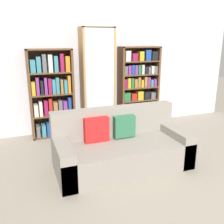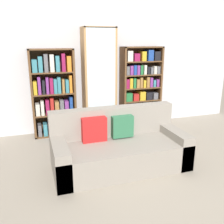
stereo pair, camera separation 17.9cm
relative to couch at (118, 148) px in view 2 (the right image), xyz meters
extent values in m
plane|color=gray|center=(0.32, -0.52, -0.29)|extent=(16.00, 16.00, 0.00)
cube|color=silver|center=(0.32, 1.81, 1.06)|extent=(6.16, 0.06, 2.70)
cube|color=gray|center=(0.00, -0.06, -0.09)|extent=(1.93, 0.87, 0.39)
cube|color=gray|center=(0.00, 0.28, 0.33)|extent=(1.93, 0.20, 0.45)
cube|color=gray|center=(-0.86, -0.06, -0.03)|extent=(0.20, 0.87, 0.51)
cube|color=gray|center=(0.87, -0.06, -0.03)|extent=(0.20, 0.87, 0.51)
cube|color=red|center=(-0.33, 0.12, 0.28)|extent=(0.36, 0.12, 0.36)
cube|color=#2D6B47|center=(0.10, 0.12, 0.28)|extent=(0.32, 0.12, 0.32)
cube|color=brown|center=(-1.14, 1.60, 0.55)|extent=(0.04, 0.32, 1.66)
cube|color=brown|center=(-0.36, 1.60, 0.55)|extent=(0.04, 0.32, 1.66)
cube|color=brown|center=(-0.75, 1.60, 1.37)|extent=(0.82, 0.32, 0.02)
cube|color=brown|center=(-0.75, 1.60, -0.27)|extent=(0.82, 0.32, 0.02)
cube|color=brown|center=(-0.75, 1.76, 0.55)|extent=(0.82, 0.01, 1.66)
cube|color=brown|center=(-0.75, 1.60, 0.14)|extent=(0.74, 0.32, 0.02)
cube|color=brown|center=(-0.75, 1.60, 0.55)|extent=(0.74, 0.32, 0.02)
cube|color=brown|center=(-0.75, 1.60, 0.95)|extent=(0.74, 0.32, 0.02)
cube|color=#5B5B60|center=(-1.06, 1.59, -0.15)|extent=(0.07, 0.24, 0.23)
cube|color=teal|center=(-0.96, 1.59, -0.14)|extent=(0.07, 0.24, 0.23)
cube|color=#1E4293|center=(-0.86, 1.59, -0.13)|extent=(0.08, 0.24, 0.26)
cube|color=black|center=(-0.75, 1.59, -0.15)|extent=(0.09, 0.24, 0.22)
cube|color=#8E1947|center=(-0.65, 1.59, -0.14)|extent=(0.08, 0.24, 0.24)
cube|color=olive|center=(-0.55, 1.59, -0.13)|extent=(0.09, 0.24, 0.27)
cube|color=teal|center=(-0.44, 1.59, -0.11)|extent=(0.08, 0.24, 0.31)
cube|color=beige|center=(-1.07, 1.59, 0.27)|extent=(0.08, 0.24, 0.22)
cube|color=beige|center=(-0.98, 1.59, 0.29)|extent=(0.06, 0.24, 0.28)
cube|color=#8E1947|center=(-0.89, 1.59, 0.30)|extent=(0.07, 0.24, 0.29)
cube|color=#AD231E|center=(-0.80, 1.59, 0.31)|extent=(0.06, 0.24, 0.32)
cube|color=olive|center=(-0.71, 1.59, 0.28)|extent=(0.08, 0.24, 0.24)
cube|color=#5B5B60|center=(-0.62, 1.59, 0.29)|extent=(0.07, 0.24, 0.27)
cube|color=#7A3384|center=(-0.53, 1.59, 0.28)|extent=(0.07, 0.24, 0.25)
cube|color=#1E4293|center=(-0.44, 1.59, 0.31)|extent=(0.06, 0.24, 0.32)
cube|color=gold|center=(-1.08, 1.59, 0.68)|extent=(0.06, 0.24, 0.24)
cube|color=#7A3384|center=(-1.01, 1.59, 0.72)|extent=(0.05, 0.24, 0.32)
cube|color=black|center=(-0.93, 1.59, 0.69)|extent=(0.05, 0.24, 0.26)
cube|color=#7A3384|center=(-0.86, 1.59, 0.71)|extent=(0.05, 0.24, 0.31)
cube|color=#8E1947|center=(-0.79, 1.59, 0.71)|extent=(0.06, 0.24, 0.29)
cube|color=teal|center=(-0.72, 1.59, 0.69)|extent=(0.06, 0.24, 0.27)
cube|color=teal|center=(-0.65, 1.59, 0.71)|extent=(0.06, 0.24, 0.30)
cube|color=olive|center=(-0.57, 1.59, 0.69)|extent=(0.04, 0.24, 0.26)
cube|color=teal|center=(-0.50, 1.59, 0.68)|extent=(0.06, 0.24, 0.25)
cube|color=orange|center=(-0.43, 1.59, 0.72)|extent=(0.05, 0.24, 0.33)
cube|color=teal|center=(-1.06, 1.59, 1.08)|extent=(0.09, 0.24, 0.23)
cube|color=teal|center=(-0.96, 1.59, 1.11)|extent=(0.07, 0.24, 0.28)
cube|color=#5B5B60|center=(-0.86, 1.59, 1.13)|extent=(0.07, 0.24, 0.32)
cube|color=beige|center=(-0.75, 1.59, 1.12)|extent=(0.07, 0.24, 0.32)
cube|color=teal|center=(-0.65, 1.59, 1.11)|extent=(0.07, 0.24, 0.29)
cube|color=#8E1947|center=(-0.55, 1.59, 1.13)|extent=(0.06, 0.24, 0.33)
cube|color=orange|center=(-0.44, 1.59, 1.10)|extent=(0.08, 0.24, 0.28)
cube|color=#AD7F4C|center=(-0.15, 1.58, 0.74)|extent=(0.04, 0.36, 2.06)
cube|color=#AD7F4C|center=(0.45, 1.58, 0.74)|extent=(0.04, 0.36, 2.06)
cube|color=#AD7F4C|center=(0.15, 1.58, 1.76)|extent=(0.64, 0.36, 0.02)
cube|color=#AD7F4C|center=(0.15, 1.58, -0.27)|extent=(0.64, 0.36, 0.02)
cube|color=#AD7F4C|center=(0.15, 1.76, 0.74)|extent=(0.64, 0.01, 2.06)
cube|color=silver|center=(0.15, 1.41, 0.74)|extent=(0.56, 0.01, 2.03)
cube|color=#AD7F4C|center=(0.15, 1.58, 0.14)|extent=(0.56, 0.32, 0.02)
cube|color=#AD7F4C|center=(0.15, 1.58, 0.54)|extent=(0.56, 0.32, 0.02)
cube|color=#AD7F4C|center=(0.15, 1.58, 0.94)|extent=(0.56, 0.32, 0.02)
cube|color=#AD7F4C|center=(0.15, 1.58, 1.34)|extent=(0.56, 0.32, 0.02)
cylinder|color=silver|center=(-0.04, 1.58, -0.22)|extent=(0.01, 0.01, 0.09)
cone|color=silver|center=(-0.04, 1.58, -0.12)|extent=(0.09, 0.09, 0.10)
cylinder|color=silver|center=(0.09, 1.58, -0.22)|extent=(0.01, 0.01, 0.09)
cone|color=silver|center=(0.09, 1.58, -0.12)|extent=(0.09, 0.09, 0.10)
cylinder|color=silver|center=(0.21, 1.58, -0.22)|extent=(0.01, 0.01, 0.09)
cone|color=silver|center=(0.21, 1.58, -0.12)|extent=(0.09, 0.09, 0.10)
cylinder|color=silver|center=(0.34, 1.57, -0.22)|extent=(0.01, 0.01, 0.09)
cone|color=silver|center=(0.34, 1.57, -0.12)|extent=(0.09, 0.09, 0.10)
cylinder|color=silver|center=(-0.04, 1.58, 0.19)|extent=(0.01, 0.01, 0.08)
cone|color=silver|center=(-0.04, 1.58, 0.27)|extent=(0.09, 0.09, 0.09)
cylinder|color=silver|center=(0.09, 1.57, 0.19)|extent=(0.01, 0.01, 0.08)
cone|color=silver|center=(0.09, 1.57, 0.27)|extent=(0.09, 0.09, 0.09)
cylinder|color=silver|center=(0.21, 1.58, 0.19)|extent=(0.01, 0.01, 0.08)
cone|color=silver|center=(0.21, 1.58, 0.27)|extent=(0.09, 0.09, 0.09)
cylinder|color=silver|center=(0.34, 1.60, 0.19)|extent=(0.01, 0.01, 0.08)
cone|color=silver|center=(0.34, 1.60, 0.27)|extent=(0.09, 0.09, 0.09)
cylinder|color=silver|center=(-0.07, 1.59, 0.59)|extent=(0.01, 0.01, 0.08)
cone|color=silver|center=(-0.07, 1.59, 0.67)|extent=(0.06, 0.06, 0.09)
cylinder|color=silver|center=(0.02, 1.57, 0.59)|extent=(0.01, 0.01, 0.08)
cone|color=silver|center=(0.02, 1.57, 0.67)|extent=(0.06, 0.06, 0.09)
cylinder|color=silver|center=(0.11, 1.57, 0.59)|extent=(0.01, 0.01, 0.08)
cone|color=silver|center=(0.11, 1.57, 0.67)|extent=(0.06, 0.06, 0.09)
cylinder|color=silver|center=(0.19, 1.57, 0.59)|extent=(0.01, 0.01, 0.08)
cone|color=silver|center=(0.19, 1.57, 0.67)|extent=(0.06, 0.06, 0.09)
cylinder|color=silver|center=(0.28, 1.57, 0.59)|extent=(0.01, 0.01, 0.08)
cone|color=silver|center=(0.28, 1.57, 0.67)|extent=(0.06, 0.06, 0.09)
cylinder|color=silver|center=(0.37, 1.60, 0.59)|extent=(0.01, 0.01, 0.08)
cone|color=silver|center=(0.37, 1.60, 0.67)|extent=(0.06, 0.06, 0.09)
cylinder|color=silver|center=(-0.06, 1.57, 0.99)|extent=(0.01, 0.01, 0.08)
cone|color=silver|center=(-0.06, 1.57, 1.08)|extent=(0.07, 0.07, 0.09)
cylinder|color=silver|center=(0.05, 1.59, 0.99)|extent=(0.01, 0.01, 0.08)
cone|color=silver|center=(0.05, 1.59, 1.08)|extent=(0.07, 0.07, 0.09)
cylinder|color=silver|center=(0.15, 1.60, 0.99)|extent=(0.01, 0.01, 0.08)
cone|color=silver|center=(0.15, 1.60, 1.08)|extent=(0.07, 0.07, 0.09)
cylinder|color=silver|center=(0.25, 1.56, 0.99)|extent=(0.01, 0.01, 0.08)
cone|color=silver|center=(0.25, 1.56, 1.08)|extent=(0.07, 0.07, 0.09)
cylinder|color=silver|center=(0.36, 1.59, 0.99)|extent=(0.01, 0.01, 0.08)
cone|color=silver|center=(0.36, 1.59, 1.08)|extent=(0.07, 0.07, 0.09)
cylinder|color=silver|center=(-0.06, 1.57, 1.39)|extent=(0.01, 0.01, 0.07)
cone|color=silver|center=(-0.06, 1.57, 1.47)|extent=(0.07, 0.07, 0.09)
cylinder|color=silver|center=(0.05, 1.58, 1.39)|extent=(0.01, 0.01, 0.07)
cone|color=silver|center=(0.05, 1.58, 1.47)|extent=(0.07, 0.07, 0.09)
cylinder|color=silver|center=(0.15, 1.58, 1.39)|extent=(0.01, 0.01, 0.07)
cone|color=silver|center=(0.15, 1.58, 1.47)|extent=(0.07, 0.07, 0.09)
cylinder|color=silver|center=(0.25, 1.58, 1.39)|extent=(0.01, 0.01, 0.07)
cone|color=silver|center=(0.25, 1.58, 1.47)|extent=(0.07, 0.07, 0.09)
cylinder|color=silver|center=(0.36, 1.57, 1.39)|extent=(0.01, 0.01, 0.07)
cone|color=silver|center=(0.36, 1.57, 1.47)|extent=(0.07, 0.07, 0.09)
cube|color=brown|center=(0.66, 1.60, 0.56)|extent=(0.04, 0.32, 1.69)
cube|color=brown|center=(1.48, 1.60, 0.56)|extent=(0.04, 0.32, 1.69)
cube|color=brown|center=(1.07, 1.60, 1.39)|extent=(0.86, 0.32, 0.02)
cube|color=brown|center=(1.07, 1.60, -0.27)|extent=(0.86, 0.32, 0.02)
cube|color=brown|center=(1.07, 1.76, 0.56)|extent=(0.86, 0.01, 1.69)
cube|color=brown|center=(1.07, 1.60, 0.01)|extent=(0.78, 0.32, 0.02)
cube|color=brown|center=(1.07, 1.60, 0.29)|extent=(0.78, 0.32, 0.02)
cube|color=brown|center=(1.07, 1.60, 0.56)|extent=(0.78, 0.32, 0.02)
cube|color=brown|center=(1.07, 1.60, 0.83)|extent=(0.78, 0.32, 0.02)
cube|color=brown|center=(1.07, 1.60, 1.10)|extent=(0.78, 0.32, 0.02)
cube|color=#5B5B60|center=(0.73, 1.59, -0.18)|extent=(0.05, 0.24, 0.17)
cube|color=olive|center=(0.80, 1.59, -0.18)|extent=(0.05, 0.24, 0.16)
cube|color=#8E1947|center=(0.88, 1.59, -0.18)|extent=(0.05, 0.24, 0.16)
cube|color=#5B5B60|center=(0.96, 1.59, -0.19)|extent=(0.07, 0.24, 0.15)
cube|color=#5B5B60|center=(1.03, 1.59, -0.18)|extent=(0.07, 0.24, 0.16)
cube|color=teal|center=(1.11, 1.59, -0.18)|extent=(0.06, 0.24, 0.16)
cube|color=#AD231E|center=(1.19, 1.59, -0.19)|extent=(0.05, 0.24, 0.14)
cube|color=black|center=(1.26, 1.59, -0.16)|extent=(0.07, 0.24, 0.20)
cube|color=#1E4293|center=(1.34, 1.59, -0.19)|extent=(0.06, 0.24, 0.15)
cube|color=#237038|center=(1.42, 1.59, -0.17)|extent=(0.06, 0.24, 0.18)
cube|color=black|center=(0.74, 1.59, 0.10)|extent=(0.07, 0.24, 0.14)
cube|color=olive|center=(0.82, 1.59, 0.11)|extent=(0.07, 0.24, 0.17)
cube|color=#8E1947|center=(0.91, 1.59, 0.10)|extent=(0.06, 0.24, 0.15)
cube|color=olive|center=(0.99, 1.59, 0.09)|extent=(0.08, 0.24, 0.14)
cube|color=gold|center=(1.08, 1.59, 0.10)|extent=(0.07, 0.24, 0.15)
cube|color=#7A3384|center=(1.16, 1.59, 0.12)|extent=(0.06, 0.24, 0.18)
cube|color=#237038|center=(1.24, 1.59, 0.12)|extent=(0.07, 0.24, 0.19)
cube|color=#1E4293|center=(1.33, 1.59, 0.13)|extent=(0.06, 0.24, 0.21)
cube|color=#237038|center=(1.41, 1.59, 0.12)|extent=(0.06, 0.24, 0.20)
cube|color=#237038|center=(0.77, 1.59, 0.38)|extent=(0.13, 0.24, 0.17)
cube|color=#AD231E|center=(0.92, 1.59, 0.37)|extent=(0.12, 0.24, 0.14)
cube|color=gold|center=(1.07, 1.59, 0.39)|extent=(0.13, 0.24, 0.18)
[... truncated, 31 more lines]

